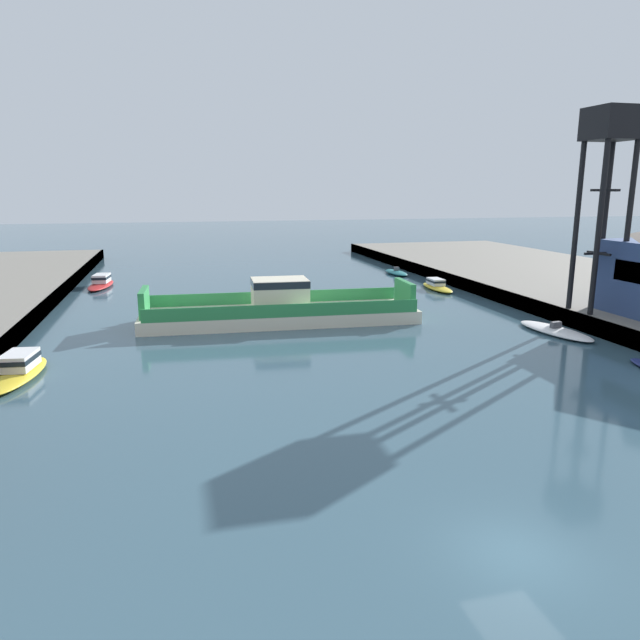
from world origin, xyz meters
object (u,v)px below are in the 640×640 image
(moored_boat_far_right, at_px, (437,286))
(chain_ferry, at_px, (280,309))
(moored_boat_upstream_a, at_px, (396,272))
(crane_tower, at_px, (610,151))
(moored_boat_near_right, at_px, (101,282))
(moored_boat_mid_right, at_px, (555,331))
(moored_boat_near_left, at_px, (18,369))

(moored_boat_far_right, bearing_deg, chain_ferry, -149.41)
(chain_ferry, distance_m, moored_boat_upstream_a, 32.24)
(chain_ferry, distance_m, crane_tower, 29.76)
(moored_boat_upstream_a, distance_m, crane_tower, 36.24)
(moored_boat_near_right, relative_size, moored_boat_mid_right, 1.06)
(moored_boat_near_left, xyz_separation_m, moored_boat_mid_right, (39.39, 1.87, -0.32))
(chain_ferry, relative_size, crane_tower, 1.48)
(chain_ferry, bearing_deg, moored_boat_near_right, 126.45)
(moored_boat_upstream_a, relative_size, crane_tower, 0.37)
(moored_boat_near_left, xyz_separation_m, moored_boat_near_right, (1.05, 35.08, -0.02))
(moored_boat_near_right, bearing_deg, moored_boat_upstream_a, 1.77)
(chain_ferry, xyz_separation_m, moored_boat_near_right, (-17.46, 23.64, -0.59))
(moored_boat_near_right, relative_size, crane_tower, 0.51)
(moored_boat_far_right, relative_size, moored_boat_upstream_a, 1.17)
(moored_boat_near_left, bearing_deg, crane_tower, 4.18)
(moored_boat_upstream_a, height_order, crane_tower, crane_tower)
(moored_boat_far_right, bearing_deg, crane_tower, -77.14)
(moored_boat_near_right, bearing_deg, moored_boat_far_right, -16.66)
(chain_ferry, xyz_separation_m, moored_boat_upstream_a, (20.57, 24.81, -0.85))
(moored_boat_near_right, height_order, moored_boat_far_right, moored_boat_near_right)
(moored_boat_near_left, bearing_deg, moored_boat_near_right, 88.29)
(moored_boat_mid_right, bearing_deg, moored_boat_far_right, 90.54)
(chain_ferry, relative_size, moored_boat_mid_right, 3.06)
(crane_tower, bearing_deg, chain_ferry, 162.01)
(crane_tower, bearing_deg, moored_boat_near_right, 143.33)
(chain_ferry, relative_size, moored_boat_upstream_a, 4.05)
(moored_boat_mid_right, bearing_deg, moored_boat_near_left, -177.28)
(moored_boat_near_right, bearing_deg, crane_tower, -36.67)
(chain_ferry, xyz_separation_m, moored_boat_far_right, (20.68, 12.22, -0.68))
(crane_tower, bearing_deg, moored_boat_far_right, 102.86)
(chain_ferry, xyz_separation_m, moored_boat_mid_right, (20.88, -9.57, -0.89))
(moored_boat_near_left, distance_m, crane_tower, 46.09)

